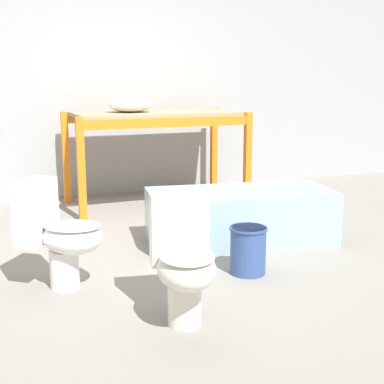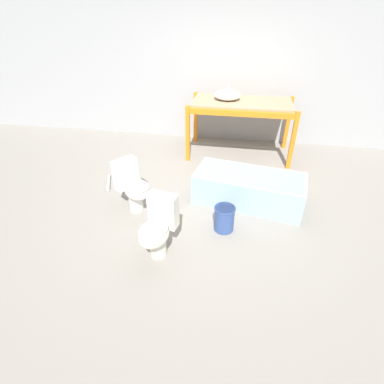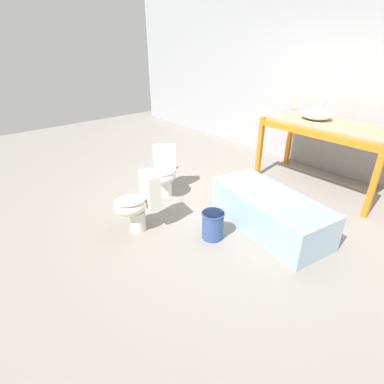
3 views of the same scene
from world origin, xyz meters
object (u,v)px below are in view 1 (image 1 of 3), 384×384
at_px(bathtub_main, 240,212).
at_px(toilet_near, 59,233).
at_px(bucket_white, 248,249).
at_px(toilet_far, 184,259).
at_px(sink_basin, 130,104).

xyz_separation_m(bathtub_main, toilet_near, (-1.56, -0.45, 0.12)).
height_order(bathtub_main, toilet_near, toilet_near).
bearing_deg(bucket_white, toilet_far, -141.84).
relative_size(toilet_near, toilet_far, 1.00).
distance_m(toilet_far, bucket_white, 0.92).
distance_m(sink_basin, bucket_white, 2.50).
xyz_separation_m(bathtub_main, toilet_far, (-1.00, -1.24, 0.12)).
distance_m(toilet_near, bucket_white, 1.31).
bearing_deg(toilet_near, sink_basin, 9.67).
bearing_deg(bathtub_main, sink_basin, 115.88).
xyz_separation_m(sink_basin, bathtub_main, (0.47, -1.63, -0.84)).
height_order(toilet_far, bucket_white, toilet_far).
bearing_deg(bucket_white, toilet_near, 169.47).
bearing_deg(sink_basin, toilet_near, -117.68).
height_order(sink_basin, bucket_white, sink_basin).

